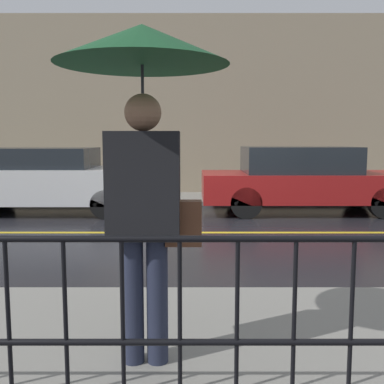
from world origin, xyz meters
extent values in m
plane|color=black|center=(0.00, 0.00, 0.00)|extent=(80.00, 80.00, 0.00)
cube|color=gray|center=(0.00, -4.48, 0.05)|extent=(28.00, 2.48, 0.10)
cube|color=gray|center=(0.00, 4.25, 0.05)|extent=(28.00, 2.03, 0.10)
cube|color=gold|center=(0.00, 0.00, 0.00)|extent=(25.20, 0.12, 0.01)
cube|color=gray|center=(0.00, 5.42, 2.57)|extent=(28.00, 0.30, 5.14)
cylinder|color=black|center=(0.00, -5.47, 1.11)|extent=(12.00, 0.04, 0.04)
cylinder|color=black|center=(0.00, -5.47, 0.56)|extent=(12.00, 0.04, 0.04)
cylinder|color=black|center=(-1.35, -5.47, 0.61)|extent=(0.02, 0.02, 1.01)
cylinder|color=black|center=(-1.05, -5.47, 0.61)|extent=(0.02, 0.02, 1.01)
cylinder|color=black|center=(-0.75, -5.47, 0.61)|extent=(0.02, 0.02, 1.01)
cylinder|color=black|center=(-0.45, -5.47, 0.61)|extent=(0.02, 0.02, 1.01)
cylinder|color=black|center=(-0.15, -5.47, 0.61)|extent=(0.02, 0.02, 1.01)
cylinder|color=black|center=(0.15, -5.47, 0.61)|extent=(0.02, 0.02, 1.01)
cylinder|color=black|center=(0.45, -5.47, 0.61)|extent=(0.02, 0.02, 1.01)
cylinder|color=#23283D|center=(-0.79, -4.80, 0.54)|extent=(0.14, 0.14, 0.88)
cylinder|color=#23283D|center=(-0.62, -4.80, 0.54)|extent=(0.14, 0.14, 0.88)
cube|color=black|center=(-0.70, -4.80, 1.33)|extent=(0.48, 0.29, 0.69)
sphere|color=#A77554|center=(-0.70, -4.80, 1.80)|extent=(0.24, 0.24, 0.24)
cylinder|color=#262628|center=(-0.70, -4.80, 1.71)|extent=(0.02, 0.02, 0.77)
cone|color=#144723|center=(-0.70, -4.80, 2.22)|extent=(1.12, 1.12, 0.25)
cube|color=brown|center=(-0.44, -4.80, 1.07)|extent=(0.24, 0.12, 0.30)
cube|color=silver|center=(-3.59, 2.23, 0.63)|extent=(4.55, 1.84, 0.75)
cube|color=#1E2328|center=(-3.77, 2.23, 1.22)|extent=(2.36, 1.69, 0.44)
cylinder|color=black|center=(-2.18, 3.04, 0.30)|extent=(0.60, 0.22, 0.60)
cylinder|color=black|center=(-2.18, 1.42, 0.30)|extent=(0.60, 0.22, 0.60)
cylinder|color=black|center=(-5.00, 3.04, 0.30)|extent=(0.60, 0.22, 0.60)
cube|color=maroon|center=(2.16, 2.23, 0.59)|extent=(4.63, 1.80, 0.62)
cube|color=#1E2328|center=(1.98, 2.23, 1.18)|extent=(2.41, 1.65, 0.57)
cylinder|color=black|center=(3.60, 3.02, 0.33)|extent=(0.65, 0.22, 0.65)
cylinder|color=black|center=(0.73, 3.02, 0.33)|extent=(0.65, 0.22, 0.65)
cylinder|color=black|center=(0.73, 1.44, 0.33)|extent=(0.65, 0.22, 0.65)
camera|label=1|loc=(-0.39, -7.73, 1.62)|focal=42.00mm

